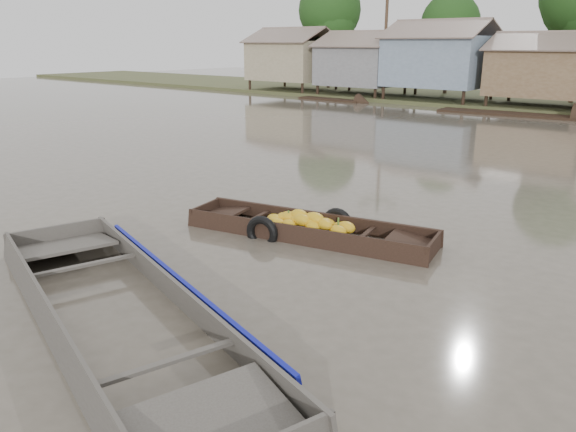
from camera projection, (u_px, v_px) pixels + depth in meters
The scene contains 3 objects.
ground at pixel (249, 280), 9.74m from camera, with size 120.00×120.00×0.00m, color #534C3F.
banana_boat at pixel (305, 229), 11.92m from camera, with size 5.55×2.42×0.77m.
viewer_boat at pixel (121, 321), 8.16m from camera, with size 8.04×4.16×0.63m.
Camera 1 is at (6.25, -6.48, 3.95)m, focal length 35.00 mm.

